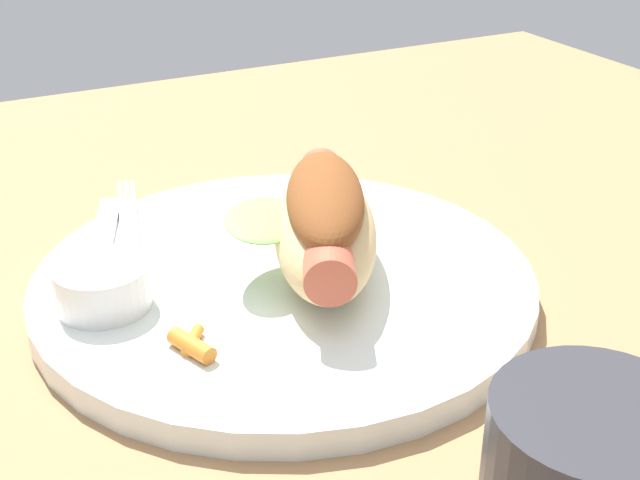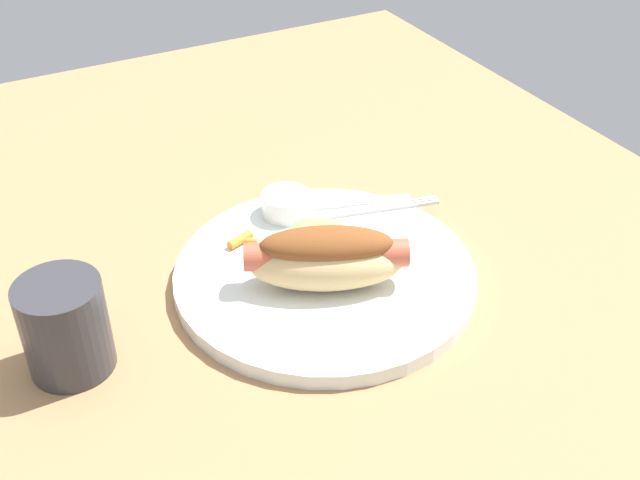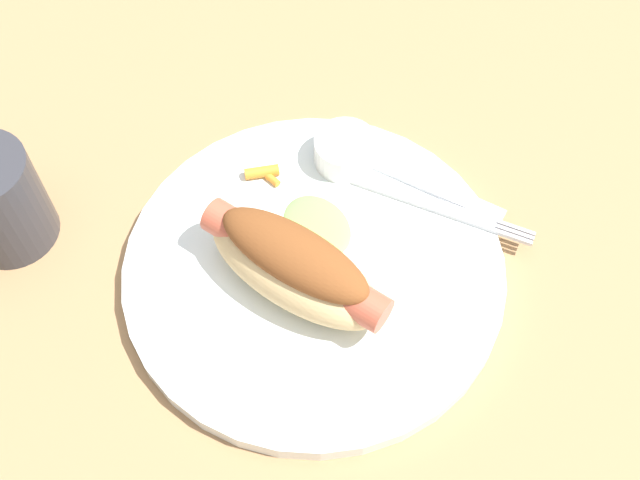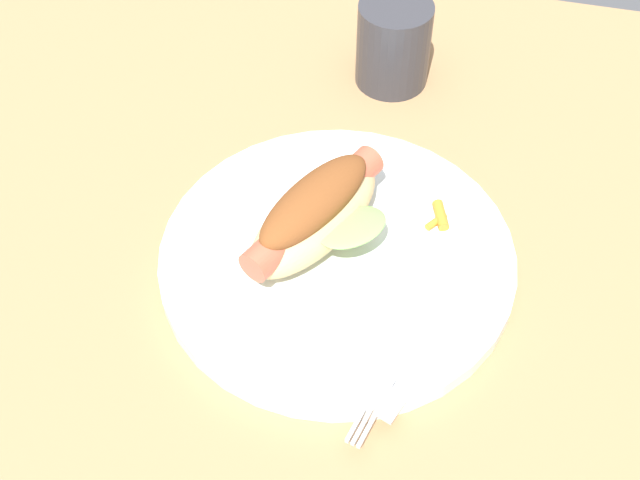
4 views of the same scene
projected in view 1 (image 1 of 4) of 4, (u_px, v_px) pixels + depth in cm
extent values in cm
cube|color=#9E754C|center=(215.00, 307.00, 52.45)|extent=(120.00, 90.00, 1.80)
cylinder|color=white|center=(284.00, 282.00, 51.73)|extent=(29.94, 29.94, 1.60)
ellipsoid|color=#DBB77A|center=(325.00, 232.00, 50.26)|extent=(11.71, 15.91, 5.16)
cylinder|color=#C1563D|center=(325.00, 218.00, 49.85)|extent=(9.09, 15.16, 2.74)
ellipsoid|color=brown|center=(325.00, 198.00, 49.29)|extent=(9.42, 13.27, 3.11)
ellipsoid|color=#7FC65B|center=(264.00, 220.00, 49.29)|extent=(7.29, 7.44, 1.23)
cylinder|color=white|center=(103.00, 286.00, 47.22)|extent=(5.25, 5.25, 2.51)
cube|color=silver|center=(130.00, 242.00, 54.29)|extent=(4.31, 12.82, 0.40)
cube|color=silver|center=(133.00, 191.00, 61.38)|extent=(1.07, 3.18, 0.40)
cube|color=silver|center=(127.00, 192.00, 61.29)|extent=(1.07, 3.18, 0.40)
cube|color=silver|center=(120.00, 192.00, 61.20)|extent=(1.07, 3.18, 0.40)
cube|color=silver|center=(101.00, 245.00, 53.94)|extent=(6.11, 13.44, 0.36)
cylinder|color=orange|center=(192.00, 346.00, 43.44)|extent=(1.87, 3.03, 0.95)
cylinder|color=orange|center=(193.00, 340.00, 44.16)|extent=(1.77, 2.13, 0.63)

